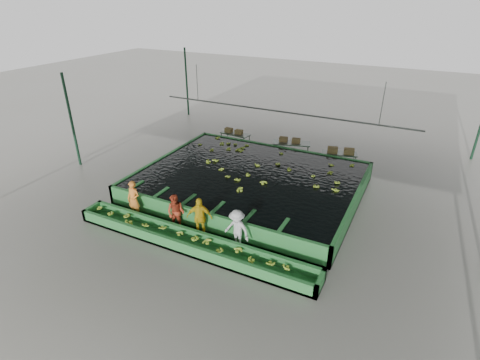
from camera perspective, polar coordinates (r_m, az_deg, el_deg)
The scene contains 21 objects.
ground at distance 16.89m, azimuth -0.77°, elevation -3.71°, with size 80.00×80.00×0.00m, color gray.
shed_roof at distance 15.00m, azimuth -0.89°, elevation 13.01°, with size 20.00×22.00×0.04m, color #91999F.
shed_posts at distance 15.78m, azimuth -0.82°, elevation 4.15°, with size 20.00×22.00×5.00m, color #143521, non-canonical shape.
flotation_tank at distance 17.85m, azimuth 1.45°, elevation -0.30°, with size 10.00×8.00×0.90m, color #2B7836, non-canonical shape.
tank_water at distance 17.68m, azimuth 1.47°, elevation 0.86°, with size 9.70×7.70×0.00m, color black.
sorting_trough at distance 14.18m, azimuth -7.62°, elevation -9.36°, with size 10.00×1.00×0.50m, color #2B7836, non-canonical shape.
cableway_rail at distance 19.93m, azimuth 5.97°, elevation 10.36°, with size 0.08×0.08×14.00m, color #59605B.
rail_hanger_left at distance 21.91m, azimuth -6.55°, elevation 14.51°, with size 0.04×0.04×2.00m, color #59605B.
rail_hanger_right at distance 18.55m, azimuth 20.88°, elevation 10.77°, with size 0.04×0.04×2.00m, color #59605B.
worker_a at distance 16.23m, azimuth -15.89°, elevation -2.86°, with size 0.60×0.39×1.64m, color orange.
worker_b at distance 15.02m, azimuth -9.74°, elevation -4.92°, with size 0.75×0.58×1.53m, color #B53E22.
worker_c at distance 14.42m, azimuth -6.21°, elevation -5.73°, with size 0.99×0.41×1.70m, color gold.
worker_d at distance 13.75m, azimuth -0.47°, elevation -7.57°, with size 1.03×0.59×1.60m, color silver.
packing_table_left at distance 23.24m, azimuth -0.71°, elevation 6.16°, with size 1.82×0.73×0.83m, color #59605B, non-canonical shape.
packing_table_mid at distance 21.66m, azimuth 7.80°, elevation 4.52°, with size 2.08×0.83×0.94m, color #59605B, non-canonical shape.
packing_table_right at distance 21.01m, azimuth 14.80°, elevation 2.97°, with size 1.83×0.73×0.83m, color #59605B, non-canonical shape.
box_stack_left at distance 23.16m, azimuth -0.95°, elevation 7.19°, with size 1.16×0.32×0.25m, color brown, non-canonical shape.
box_stack_mid at distance 21.54m, azimuth 7.56°, elevation 5.76°, with size 1.18×0.33×0.25m, color brown, non-canonical shape.
box_stack_right at distance 20.81m, azimuth 15.06°, elevation 3.96°, with size 1.39×0.39×0.30m, color brown, non-canonical shape.
floating_bananas at distance 18.33m, azimuth 2.55°, elevation 1.82°, with size 8.97×6.11×0.12m, color #93B62D, non-canonical shape.
trough_bananas at distance 14.09m, azimuth -7.66°, elevation -8.86°, with size 8.38×0.56×0.11m, color #93B62D, non-canonical shape.
Camera 1 is at (6.81, -12.90, 8.52)m, focal length 28.00 mm.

